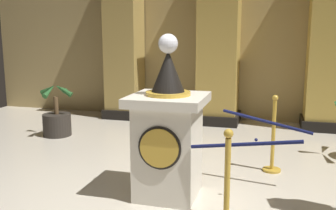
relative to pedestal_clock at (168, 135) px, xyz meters
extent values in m
plane|color=beige|center=(0.00, -0.31, -0.71)|extent=(10.82, 10.82, 0.00)
cube|color=tan|center=(0.00, 4.29, 1.14)|extent=(10.82, 0.16, 3.71)
cube|color=silver|center=(0.00, 0.00, -0.18)|extent=(0.65, 0.65, 1.06)
cube|color=silver|center=(0.00, 0.00, 0.40)|extent=(0.82, 0.82, 0.10)
cylinder|color=gold|center=(0.00, -0.34, -0.05)|extent=(0.41, 0.03, 0.41)
cylinder|color=black|center=(0.00, -0.33, -0.05)|extent=(0.46, 0.01, 0.46)
cylinder|color=gold|center=(0.00, 0.00, 0.47)|extent=(0.49, 0.49, 0.04)
cone|color=black|center=(0.00, 0.00, 0.71)|extent=(0.36, 0.36, 0.45)
cylinder|color=gold|center=(0.00, 0.00, 0.92)|extent=(0.03, 0.03, 0.05)
sphere|color=silver|center=(0.00, 0.00, 1.00)|extent=(0.21, 0.21, 0.21)
cylinder|color=gold|center=(0.77, -0.95, -0.22)|extent=(0.05, 0.05, 0.98)
sphere|color=gold|center=(0.77, -0.95, 0.31)|extent=(0.08, 0.08, 0.08)
cylinder|color=gold|center=(1.13, 1.13, -0.69)|extent=(0.24, 0.24, 0.03)
cylinder|color=gold|center=(1.13, 1.13, -0.23)|extent=(0.05, 0.05, 0.95)
sphere|color=gold|center=(1.13, 1.13, 0.29)|extent=(0.08, 0.08, 0.08)
cylinder|color=#141947|center=(0.86, -0.43, 0.08)|extent=(1.06, 0.22, 0.22)
cylinder|color=#141947|center=(1.04, 0.61, 0.08)|extent=(1.06, 0.22, 0.22)
sphere|color=#141947|center=(0.95, 0.09, -0.01)|extent=(0.04, 0.04, 0.04)
cube|color=black|center=(-2.04, 3.84, -0.61)|extent=(0.79, 0.79, 0.20)
cube|color=tan|center=(-2.04, 3.84, 1.07)|extent=(0.69, 0.69, 3.56)
cube|color=black|center=(2.04, 3.84, -0.61)|extent=(0.79, 0.79, 0.20)
cube|color=gold|center=(2.04, 3.84, 1.07)|extent=(0.69, 0.69, 3.56)
cube|color=black|center=(0.00, 3.84, -0.61)|extent=(0.90, 0.90, 0.20)
cube|color=gold|center=(0.00, 3.84, 1.07)|extent=(0.78, 0.78, 3.56)
cylinder|color=#2D2823|center=(-2.63, 2.00, -0.51)|extent=(0.50, 0.50, 0.39)
cylinder|color=brown|center=(-2.63, 2.00, -0.16)|extent=(0.08, 0.08, 0.31)
cone|color=#265928|center=(-2.47, 2.01, 0.13)|extent=(0.33, 0.12, 0.26)
cone|color=#265928|center=(-2.62, 2.16, 0.13)|extent=(0.12, 0.33, 0.23)
cone|color=#265928|center=(-2.79, 2.03, 0.13)|extent=(0.34, 0.16, 0.24)
cone|color=#265928|center=(-2.65, 1.84, 0.13)|extent=(0.13, 0.33, 0.25)
camera|label=1|loc=(1.11, -4.00, 1.11)|focal=41.38mm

